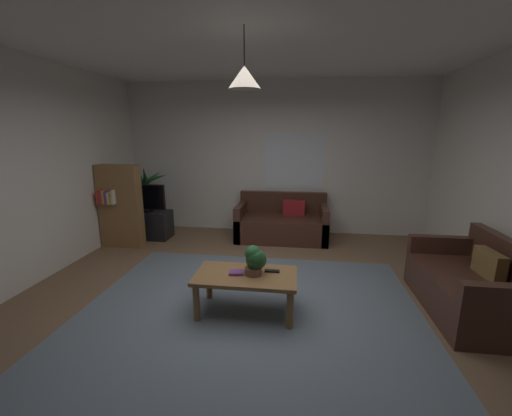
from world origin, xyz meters
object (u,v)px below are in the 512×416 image
couch_right_side (471,288)px  potted_plant_on_table (255,259)px  book_on_table_0 (236,273)px  remote_on_table_0 (272,271)px  bookshelf_corner (120,206)px  tv (143,198)px  pendant_lamp (244,77)px  tv_stand (146,224)px  couch_under_window (282,224)px  coffee_table (246,280)px  potted_palm_corner (147,203)px

couch_right_side → potted_plant_on_table: 2.36m
couch_right_side → book_on_table_0: bearing=-82.3°
remote_on_table_0 → book_on_table_0: bearing=-75.5°
bookshelf_corner → potted_plant_on_table: bearing=-34.7°
tv → pendant_lamp: size_ratio=1.49×
potted_plant_on_table → tv_stand: 3.28m
couch_under_window → tv: (-2.50, -0.29, 0.48)m
couch_right_side → coffee_table: 2.43m
tv_stand → potted_palm_corner: (-0.16, 0.40, 0.32)m
couch_under_window → potted_plant_on_table: size_ratio=5.02×
couch_under_window → tv: bearing=-173.3°
potted_plant_on_table → tv: bearing=136.6°
pendant_lamp → potted_plant_on_table: bearing=9.0°
couch_under_window → remote_on_table_0: 2.45m
book_on_table_0 → remote_on_table_0: book_on_table_0 is taller
potted_plant_on_table → bookshelf_corner: size_ratio=0.23×
couch_under_window → tv_stand: couch_under_window is taller
potted_plant_on_table → pendant_lamp: size_ratio=0.60×
couch_right_side → coffee_table: size_ratio=1.35×
remote_on_table_0 → tv: size_ratio=0.20×
coffee_table → potted_plant_on_table: size_ratio=3.33×
remote_on_table_0 → potted_palm_corner: size_ratio=0.12×
potted_plant_on_table → couch_under_window: bearing=86.6°
couch_under_window → pendant_lamp: bearing=-95.5°
tv_stand → tv: 0.51m
couch_right_side → tv: tv is taller
potted_plant_on_table → tv: (-2.35, 2.23, 0.14)m
tv → coffee_table: bearing=-44.8°
remote_on_table_0 → potted_palm_corner: 3.73m
couch_right_side → book_on_table_0: 2.54m
couch_right_side → potted_palm_corner: (-4.83, 2.33, 0.29)m
book_on_table_0 → potted_palm_corner: potted_palm_corner is taller
coffee_table → pendant_lamp: pendant_lamp is taller
couch_right_side → pendant_lamp: 3.23m
couch_right_side → coffee_table: (-2.41, -0.34, 0.10)m
remote_on_table_0 → potted_plant_on_table: (-0.18, -0.08, 0.16)m
coffee_table → bookshelf_corner: bearing=144.0°
couch_under_window → coffee_table: couch_under_window is taller
coffee_table → pendant_lamp: bearing=97.1°
couch_right_side → remote_on_table_0: couch_right_side is taller
potted_plant_on_table → tv_stand: (-2.35, 2.25, -0.37)m
couch_right_side → potted_plant_on_table: couch_right_side is taller
couch_right_side → potted_palm_corner: potted_palm_corner is taller
tv → book_on_table_0: bearing=-46.2°
couch_right_side → potted_plant_on_table: bearing=-82.1°
couch_under_window → tv: tv is taller
couch_right_side → potted_plant_on_table: size_ratio=4.48×
potted_plant_on_table → pendant_lamp: 1.79m
tv_stand → tv: (0.00, -0.02, 0.51)m
pendant_lamp → tv_stand: bearing=135.0°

